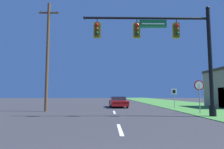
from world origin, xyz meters
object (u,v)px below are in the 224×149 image
object	(u,v)px
stop_sign	(199,89)
utility_pole_near	(47,54)
signal_mast	(175,47)
car_ahead	(118,102)
route_sign_post	(174,94)

from	to	relation	value
stop_sign	utility_pole_near	size ratio (longest dim) A/B	0.26
signal_mast	car_ahead	xyz separation A→B (m)	(-3.39, 9.93, -4.06)
car_ahead	utility_pole_near	xyz separation A→B (m)	(-6.57, -5.52, 4.44)
signal_mast	car_ahead	bearing A→B (deg)	108.85
car_ahead	stop_sign	distance (m)	9.91
signal_mast	car_ahead	size ratio (longest dim) A/B	1.93
car_ahead	route_sign_post	distance (m)	6.26
route_sign_post	utility_pole_near	xyz separation A→B (m)	(-12.37, -3.36, 3.52)
signal_mast	route_sign_post	xyz separation A→B (m)	(2.41, 7.78, -3.14)
car_ahead	route_sign_post	world-z (taller)	route_sign_post
car_ahead	utility_pole_near	world-z (taller)	utility_pole_near
signal_mast	stop_sign	distance (m)	4.25
car_ahead	utility_pole_near	size ratio (longest dim) A/B	0.47
signal_mast	route_sign_post	distance (m)	8.73
stop_sign	route_sign_post	xyz separation A→B (m)	(-0.05, 5.75, -0.34)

